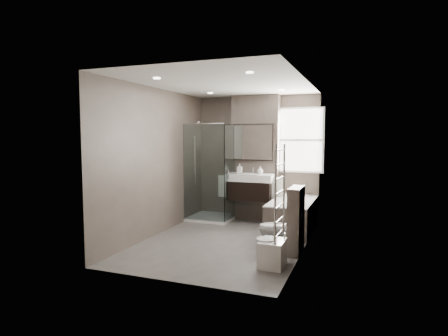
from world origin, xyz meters
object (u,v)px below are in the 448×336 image
at_px(toilet, 280,229).
at_px(bidet, 272,252).
at_px(bathtub, 293,214).
at_px(vanity, 250,186).

height_order(toilet, bidet, toilet).
bearing_deg(bidet, bathtub, 92.52).
relative_size(toilet, bidet, 1.45).
distance_m(toilet, bidet, 0.74).
distance_m(vanity, bathtub, 1.07).
relative_size(vanity, bathtub, 0.59).
bearing_deg(vanity, bidet, -66.77).
bearing_deg(bathtub, bidet, -87.48).
height_order(bathtub, bidet, bathtub).
distance_m(bathtub, toilet, 1.32).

